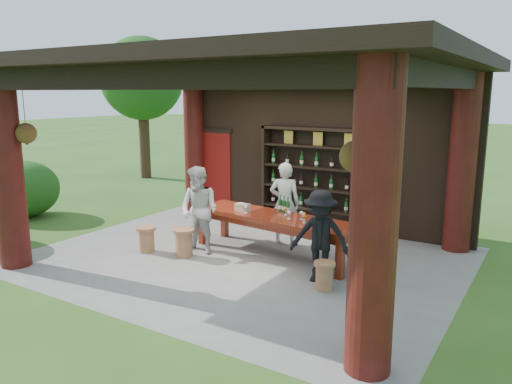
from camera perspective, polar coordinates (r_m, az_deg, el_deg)
The scene contains 14 objects.
ground at distance 9.10m, azimuth -1.34°, elevation -7.54°, with size 90.00×90.00×0.00m, color #2D5119.
pavilion at distance 9.02m, azimuth 0.02°, elevation 6.16°, with size 7.50×6.00×3.60m.
wine_shelf at distance 10.80m, azimuth 6.88°, elevation 1.49°, with size 2.52×0.38×2.22m.
tasting_table at distance 9.09m, azimuth 2.18°, elevation -3.40°, with size 3.38×1.22×0.75m.
stool_near_left at distance 9.20m, azimuth -8.25°, elevation -5.67°, with size 0.39×0.39×0.51m.
stool_near_right at distance 7.71m, azimuth 7.81°, elevation -9.39°, with size 0.33×0.33×0.43m.
stool_far_left at distance 9.60m, azimuth -12.41°, elevation -5.22°, with size 0.36×0.36×0.48m.
host at distance 9.76m, azimuth 3.30°, elevation -1.30°, with size 0.59×0.39×1.62m, color beige.
guest_woman at distance 9.24m, azimuth -6.50°, elevation -2.09°, with size 0.79×0.61×1.62m, color beige.
guest_man at distance 7.87m, azimuth 7.34°, elevation -5.07°, with size 0.95×0.54×1.47m, color black.
table_bottles at distance 9.27m, azimuth 3.22°, elevation -1.40°, with size 0.29×0.17×0.31m.
table_glasses at distance 8.76m, azimuth 4.66°, elevation -2.70°, with size 1.71×0.37×0.15m.
napkin_basket at distance 9.37m, azimuth -1.55°, elevation -1.77°, with size 0.26×0.18×0.14m, color #BF6672.
shrubs at distance 8.94m, azimuth 10.08°, elevation -4.37°, with size 20.66×8.18×1.36m.
Camera 1 is at (4.72, -7.20, 2.95)m, focal length 35.00 mm.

